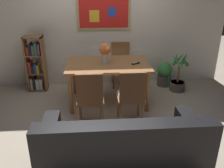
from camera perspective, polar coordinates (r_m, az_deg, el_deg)
The scene contains 12 objects.
ground_plane at distance 4.12m, azimuth -1.99°, elevation -7.14°, with size 12.00×12.00×0.00m, color tan.
wall_back_with_painting at distance 5.06m, azimuth -2.92°, elevation 14.34°, with size 5.20×0.14×2.60m.
dining_table at distance 4.26m, azimuth -0.97°, elevation 3.70°, with size 1.44×0.95×0.75m.
dining_chair_far_right at distance 5.10m, azimuth 2.06°, elevation 5.58°, with size 0.40×0.41×0.91m.
dining_chair_near_right at distance 3.59m, azimuth 4.60°, elevation -2.29°, with size 0.40×0.41×0.91m.
dining_chair_near_left at distance 3.54m, azimuth -5.20°, elevation -2.69°, with size 0.40×0.41×0.91m.
leather_couch at distance 2.81m, azimuth 2.36°, elevation -15.76°, with size 1.80×0.84×0.84m.
bookshelf at distance 5.08m, azimuth -17.59°, elevation 4.23°, with size 0.36×0.28×1.11m.
potted_ivy at distance 5.24m, azimuth 12.27°, elevation 2.42°, with size 0.32×0.32×0.51m.
potted_palm at distance 5.05m, azimuth 15.37°, elevation 1.55°, with size 0.40×0.39×0.84m.
flower_vase at distance 4.20m, azimuth -1.64°, elevation 7.82°, with size 0.22×0.21×0.35m.
tv_remote at distance 4.22m, azimuth 5.59°, elevation 4.91°, with size 0.16×0.12×0.02m.
Camera 1 is at (-0.13, -3.55, 2.08)m, focal length 38.68 mm.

